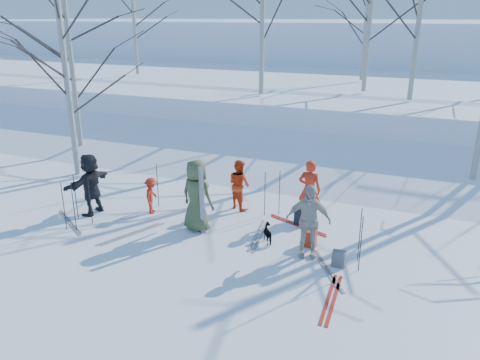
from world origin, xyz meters
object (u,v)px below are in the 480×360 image
at_px(skier_cream_east, 308,221).
at_px(skier_grey_west, 91,184).
at_px(backpack_red, 310,239).
at_px(backpack_grey, 339,259).
at_px(skier_red_north, 309,190).
at_px(dog, 269,234).
at_px(backpack_dark, 301,218).
at_px(skier_red_seated, 152,195).
at_px(skier_redor_behind, 239,184).
at_px(skier_olive_center, 197,195).

height_order(skier_cream_east, skier_grey_west, skier_cream_east).
height_order(backpack_red, backpack_grey, backpack_red).
bearing_deg(skier_red_north, dog, 73.36).
bearing_deg(backpack_dark, skier_red_seated, -168.38).
xyz_separation_m(skier_redor_behind, backpack_dark, (2.03, -0.43, -0.55)).
distance_m(skier_red_north, backpack_dark, 0.82).
relative_size(backpack_red, backpack_dark, 1.05).
bearing_deg(backpack_grey, backpack_red, 140.97).
distance_m(skier_olive_center, skier_red_north, 3.17).
bearing_deg(skier_red_seated, skier_olive_center, -123.24).
relative_size(skier_cream_east, dog, 3.26).
relative_size(dog, backpack_grey, 1.47).
xyz_separation_m(skier_red_seated, skier_cream_east, (4.86, -0.80, 0.37)).
distance_m(skier_olive_center, skier_redor_behind, 1.88).
bearing_deg(skier_redor_behind, skier_olive_center, 103.81).
bearing_deg(skier_red_north, backpack_dark, 79.44).
bearing_deg(backpack_grey, skier_red_north, 119.63).
distance_m(skier_cream_east, skier_grey_west, 6.43).
distance_m(skier_cream_east, backpack_red, 0.85).
relative_size(skier_red_seated, backpack_grey, 2.82).
xyz_separation_m(skier_redor_behind, skier_cream_east, (2.64, -2.10, 0.16)).
distance_m(skier_red_north, backpack_grey, 2.80).
distance_m(skier_red_north, skier_grey_west, 6.25).
distance_m(skier_olive_center, backpack_dark, 2.96).
relative_size(skier_cream_east, backpack_grey, 4.78).
bearing_deg(backpack_dark, skier_red_north, 79.69).
height_order(skier_red_north, skier_cream_east, skier_cream_east).
bearing_deg(backpack_red, skier_red_seated, 176.22).
bearing_deg(skier_cream_east, skier_grey_west, 165.08).
height_order(skier_olive_center, skier_grey_west, skier_olive_center).
xyz_separation_m(skier_red_north, skier_redor_behind, (-2.11, -0.04, -0.12)).
height_order(skier_red_north, skier_red_seated, skier_red_north).
bearing_deg(backpack_dark, skier_cream_east, -70.07).
distance_m(skier_red_seated, skier_grey_west, 1.76).
distance_m(skier_redor_behind, skier_red_seated, 2.58).
bearing_deg(skier_olive_center, skier_red_north, -133.18).
distance_m(skier_red_seated, skier_cream_east, 4.93).
relative_size(skier_red_north, skier_grey_west, 0.96).
xyz_separation_m(skier_cream_east, skier_grey_west, (-6.43, 0.10, -0.01)).
bearing_deg(dog, skier_redor_behind, -88.42).
bearing_deg(dog, skier_olive_center, -39.38).
bearing_deg(skier_cream_east, skier_red_north, 89.69).
bearing_deg(skier_red_north, backpack_grey, 119.38).
height_order(skier_cream_east, dog, skier_cream_east).
bearing_deg(skier_redor_behind, backpack_red, 176.33).
distance_m(skier_redor_behind, dog, 2.44).
relative_size(skier_cream_east, backpack_dark, 4.54).
xyz_separation_m(skier_cream_east, backpack_grey, (0.82, -0.22, -0.72)).
bearing_deg(skier_red_north, skier_cream_east, 103.47).
relative_size(skier_red_seated, backpack_dark, 2.68).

